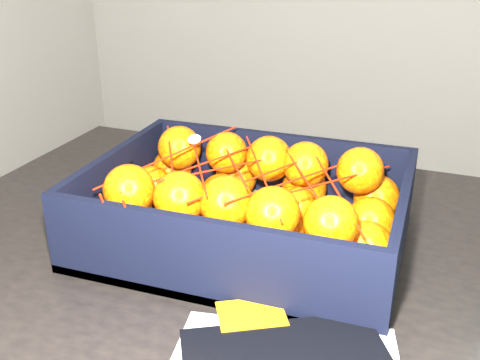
% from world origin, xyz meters
% --- Properties ---
extents(table, '(1.22, 0.84, 0.75)m').
position_xyz_m(table, '(-0.10, -0.31, 0.65)').
color(table, black).
rests_on(table, ground).
extents(produce_crate, '(0.43, 0.32, 0.11)m').
position_xyz_m(produce_crate, '(-0.20, -0.28, 0.78)').
color(produce_crate, brown).
rests_on(produce_crate, table).
extents(clementine_heap, '(0.41, 0.30, 0.12)m').
position_xyz_m(clementine_heap, '(-0.20, -0.28, 0.82)').
color(clementine_heap, '#EA5F04').
rests_on(clementine_heap, produce_crate).
extents(mesh_net, '(0.36, 0.28, 0.10)m').
position_xyz_m(mesh_net, '(-0.21, -0.29, 0.86)').
color(mesh_net, red).
rests_on(mesh_net, clementine_heap).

